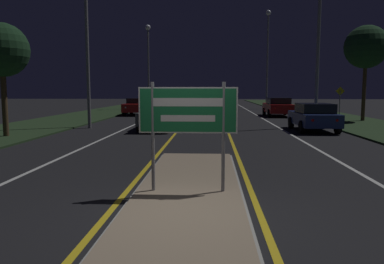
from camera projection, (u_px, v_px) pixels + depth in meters
ground_plane at (184, 215)px, 6.27m from camera, size 160.00×160.00×0.00m
median_island at (188, 193)px, 7.44m from camera, size 2.19×8.83×0.10m
verge_left at (72, 119)px, 26.61m from camera, size 5.00×100.00×0.08m
verge_right at (344, 120)px, 25.62m from camera, size 5.00×100.00×0.08m
centre_line_yellow_left at (191, 115)px, 31.15m from camera, size 0.12×70.00×0.01m
centre_line_yellow_right at (222, 115)px, 31.01m from camera, size 0.12×70.00×0.01m
lane_line_white_left at (156, 115)px, 31.30m from camera, size 0.12×70.00×0.01m
lane_line_white_right at (257, 115)px, 30.86m from camera, size 0.12×70.00×0.01m
edge_line_white_left at (121, 115)px, 31.45m from camera, size 0.10×70.00×0.01m
edge_line_white_right at (294, 115)px, 30.70m from camera, size 0.10×70.00×0.01m
highway_sign at (188, 115)px, 7.26m from camera, size 1.92×0.07×2.15m
streetlight_left_near at (86, 10)px, 19.86m from camera, size 0.48×0.48×10.35m
streetlight_left_far at (148, 53)px, 39.24m from camera, size 0.57×0.57×8.84m
streetlight_right_far at (268, 46)px, 40.28m from camera, size 0.54×0.54×10.57m
car_receding_0 at (314, 116)px, 19.08m from camera, size 1.92×4.06×1.41m
car_receding_1 at (278, 106)px, 29.82m from camera, size 1.94×4.54×1.48m
car_approaching_0 at (160, 115)px, 19.94m from camera, size 1.88×4.44×1.41m
car_approaching_1 at (139, 106)px, 31.36m from camera, size 2.02×4.43×1.40m
warning_sign at (340, 100)px, 25.15m from camera, size 0.60×0.06×2.23m
roadside_palm_left at (2, 51)px, 16.01m from camera, size 2.31×2.31×4.87m
roadside_palm_right at (366, 47)px, 24.11m from camera, size 2.76×2.76×6.15m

